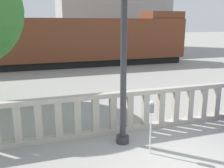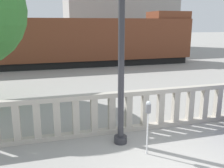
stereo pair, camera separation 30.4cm
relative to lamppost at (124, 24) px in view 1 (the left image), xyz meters
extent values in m
cube|color=#ADA599|center=(0.78, 0.74, -3.29)|extent=(15.63, 0.24, 0.14)
cube|color=#ADA599|center=(0.78, 0.74, -2.12)|extent=(15.63, 0.24, 0.14)
cube|color=#ADA599|center=(-2.85, 0.74, -2.71)|extent=(0.20, 0.20, 1.04)
cube|color=#ADA599|center=(-2.29, 0.74, -2.71)|extent=(0.20, 0.20, 1.04)
cube|color=#ADA599|center=(-1.73, 0.74, -2.71)|extent=(0.20, 0.20, 1.04)
cube|color=#ADA599|center=(-1.18, 0.74, -2.71)|extent=(0.20, 0.20, 1.04)
cube|color=#ADA599|center=(-0.62, 0.74, -2.71)|extent=(0.20, 0.20, 1.04)
cube|color=#ADA599|center=(-0.06, 0.74, -2.71)|extent=(0.20, 0.20, 1.04)
cube|color=#ADA599|center=(0.50, 0.74, -2.71)|extent=(0.20, 0.20, 1.04)
cube|color=#ADA599|center=(1.06, 0.74, -2.71)|extent=(0.20, 0.20, 1.04)
cube|color=#ADA599|center=(1.61, 0.74, -2.71)|extent=(0.20, 0.20, 1.04)
cube|color=#ADA599|center=(2.17, 0.74, -2.71)|extent=(0.20, 0.20, 1.04)
cube|color=#ADA599|center=(2.73, 0.74, -2.71)|extent=(0.20, 0.20, 1.04)
cube|color=#ADA599|center=(3.29, 0.74, -2.71)|extent=(0.20, 0.20, 1.04)
cube|color=#ADA599|center=(3.85, 0.74, -2.71)|extent=(0.20, 0.20, 1.04)
cylinder|color=#2D2D33|center=(0.00, 0.00, -3.26)|extent=(0.38, 0.38, 0.20)
cylinder|color=#2D2D33|center=(0.00, 0.00, -0.04)|extent=(0.17, 0.17, 6.24)
cylinder|color=silver|center=(0.47, -0.80, -2.78)|extent=(0.04, 0.04, 1.16)
cylinder|color=slate|center=(0.47, -0.80, -2.09)|extent=(0.14, 0.14, 0.22)
sphere|color=#B2B7BC|center=(0.47, -0.80, -1.95)|extent=(0.12, 0.12, 0.12)
cube|color=black|center=(-0.45, 13.80, -3.09)|extent=(20.86, 2.31, 0.55)
cube|color=brown|center=(-0.45, 13.80, -1.21)|extent=(21.29, 2.89, 3.20)
cube|color=brown|center=(8.70, 13.80, 0.69)|extent=(3.00, 2.60, 0.60)
cube|color=gray|center=(8.16, 26.44, 2.14)|extent=(13.88, 7.67, 11.01)
camera|label=1|loc=(-2.34, -6.24, 0.01)|focal=40.00mm
camera|label=2|loc=(-2.05, -6.32, 0.01)|focal=40.00mm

